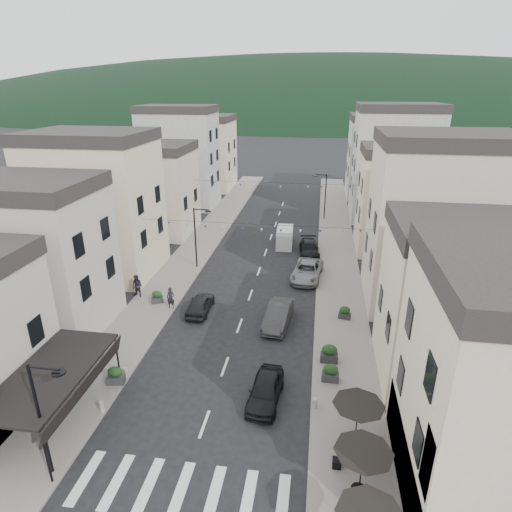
{
  "coord_description": "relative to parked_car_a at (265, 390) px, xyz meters",
  "views": [
    {
      "loc": [
        5.31,
        -10.95,
        16.62
      ],
      "look_at": [
        0.44,
        21.27,
        3.5
      ],
      "focal_mm": 30.0,
      "sensor_mm": 36.0,
      "label": 1
    }
  ],
  "objects": [
    {
      "name": "parked_car_a",
      "position": [
        0.0,
        0.0,
        0.0
      ],
      "size": [
        1.98,
        4.29,
        1.42
      ],
      "primitive_type": "imported",
      "rotation": [
        0.0,
        0.0,
        -0.07
      ],
      "color": "black",
      "rests_on": "ground"
    },
    {
      "name": "cafe_terrace",
      "position": [
        4.76,
        -5.5,
        1.64
      ],
      "size": [
        2.5,
        8.1,
        2.53
      ],
      "color": "black",
      "rests_on": "ground"
    },
    {
      "name": "boutique_awning",
      "position": [
        -10.19,
        -3.3,
        2.4
      ],
      "size": [
        3.77,
        7.5,
        3.28
      ],
      "color": "black",
      "rests_on": "ground"
    },
    {
      "name": "streetlamp_left_near",
      "position": [
        -8.76,
        -6.3,
        2.99
      ],
      "size": [
        1.7,
        0.56,
        6.0
      ],
      "color": "black",
      "rests_on": "ground"
    },
    {
      "name": "parked_car_c",
      "position": [
        1.66,
        16.81,
        0.04
      ],
      "size": [
        3.07,
        5.67,
        1.51
      ],
      "primitive_type": "imported",
      "rotation": [
        0.0,
        0.0,
        -0.11
      ],
      "color": "gray",
      "rests_on": "ground"
    },
    {
      "name": "parked_car_b",
      "position": [
        -0.14,
        8.31,
        0.06
      ],
      "size": [
        2.09,
        4.81,
        1.54
      ],
      "primitive_type": "imported",
      "rotation": [
        0.0,
        0.0,
        -0.1
      ],
      "color": "#2D2D2F",
      "rests_on": "ground"
    },
    {
      "name": "pedestrian_b",
      "position": [
        -12.14,
        10.81,
        0.37
      ],
      "size": [
        1.08,
        0.93,
        1.93
      ],
      "primitive_type": "imported",
      "rotation": [
        0.0,
        0.0,
        -0.23
      ],
      "color": "#26202A",
      "rests_on": "sidewalk_left"
    },
    {
      "name": "parked_car_d",
      "position": [
        1.66,
        22.77,
        -0.02
      ],
      "size": [
        2.42,
        4.97,
        1.39
      ],
      "primitive_type": "imported",
      "rotation": [
        0.0,
        0.0,
        0.1
      ],
      "color": "black",
      "rests_on": "ground"
    },
    {
      "name": "delivery_van",
      "position": [
        -1.14,
        25.21,
        0.31
      ],
      "size": [
        1.9,
        4.4,
        2.08
      ],
      "rotation": [
        0.0,
        0.0,
        0.04
      ],
      "color": "#BBBABD",
      "rests_on": "ground"
    },
    {
      "name": "streetlamp_left_far",
      "position": [
        -8.76,
        17.7,
        2.99
      ],
      "size": [
        1.7,
        0.56,
        6.0
      ],
      "color": "black",
      "rests_on": "ground"
    },
    {
      "name": "planter_la",
      "position": [
        -8.94,
        0.02,
        -0.04
      ],
      "size": [
        1.09,
        0.71,
        1.13
      ],
      "rotation": [
        0.0,
        0.0,
        0.16
      ],
      "color": "#2D2D2F",
      "rests_on": "sidewalk_left"
    },
    {
      "name": "planter_lb",
      "position": [
        -10.17,
        10.07,
        -0.09
      ],
      "size": [
        1.06,
        0.85,
        1.04
      ],
      "rotation": [
        0.0,
        0.0,
        0.42
      ],
      "color": "#2F2F31",
      "rests_on": "sidewalk_left"
    },
    {
      "name": "planter_rb",
      "position": [
        3.62,
        2.15,
        -0.04
      ],
      "size": [
        1.03,
        0.58,
        1.14
      ],
      "rotation": [
        0.0,
        0.0,
        -0.02
      ],
      "color": "#2C2C2E",
      "rests_on": "sidewalk_right"
    },
    {
      "name": "parked_car_e",
      "position": [
        -6.35,
        9.27,
        -0.03
      ],
      "size": [
        1.63,
        4.0,
        1.36
      ],
      "primitive_type": "imported",
      "rotation": [
        0.0,
        0.0,
        3.15
      ],
      "color": "black",
      "rests_on": "ground"
    },
    {
      "name": "sidewalk_right",
      "position": [
        4.56,
        23.7,
        -0.65
      ],
      "size": [
        4.0,
        76.0,
        0.12
      ],
      "primitive_type": "cube",
      "color": "slate",
      "rests_on": "ground"
    },
    {
      "name": "buildings_row_left",
      "position": [
        -17.44,
        29.45,
        5.41
      ],
      "size": [
        10.2,
        54.16,
        14.0
      ],
      "color": "#BCB7AC",
      "rests_on": "ground"
    },
    {
      "name": "hill_backdrop",
      "position": [
        -2.94,
        291.7,
        -0.71
      ],
      "size": [
        640.0,
        360.0,
        70.0
      ],
      "primitive_type": "ellipsoid",
      "color": "black",
      "rests_on": "ground"
    },
    {
      "name": "sidewalk_left",
      "position": [
        -10.44,
        23.7,
        -0.65
      ],
      "size": [
        4.0,
        76.0,
        0.12
      ],
      "primitive_type": "cube",
      "color": "slate",
      "rests_on": "ground"
    },
    {
      "name": "bunting_near",
      "position": [
        -2.94,
        13.7,
        4.94
      ],
      "size": [
        19.0,
        0.28,
        0.62
      ],
      "color": "black",
      "rests_on": "ground"
    },
    {
      "name": "bunting_far",
      "position": [
        -2.94,
        29.7,
        4.94
      ],
      "size": [
        19.0,
        0.28,
        0.62
      ],
      "color": "black",
      "rests_on": "ground"
    },
    {
      "name": "buildings_row_right",
      "position": [
        11.56,
        28.29,
        5.61
      ],
      "size": [
        10.2,
        54.16,
        14.5
      ],
      "color": "beige",
      "rests_on": "ground"
    },
    {
      "name": "streetlamp_right_far",
      "position": [
        2.88,
        35.7,
        2.99
      ],
      "size": [
        1.7,
        0.56,
        6.0
      ],
      "color": "black",
      "rests_on": "ground"
    },
    {
      "name": "planter_ra",
      "position": [
        3.57,
        4.08,
        0.01
      ],
      "size": [
        1.11,
        0.62,
        1.23
      ],
      "rotation": [
        0.0,
        0.0,
        -0.01
      ],
      "color": "#28282B",
      "rests_on": "sidewalk_right"
    },
    {
      "name": "bollards",
      "position": [
        -2.94,
        -2.8,
        -0.29
      ],
      "size": [
        11.66,
        10.26,
        0.6
      ],
      "color": "gray",
      "rests_on": "ground"
    },
    {
      "name": "planter_rc",
      "position": [
        4.78,
        9.76,
        -0.11
      ],
      "size": [
        0.98,
        0.68,
        1.0
      ],
      "rotation": [
        0.0,
        0.0,
        -0.22
      ],
      "color": "#2A292B",
      "rests_on": "sidewalk_right"
    },
    {
      "name": "pedestrian_a",
      "position": [
        -8.74,
        9.32,
        0.29
      ],
      "size": [
        0.65,
        0.42,
        1.77
      ],
      "primitive_type": "imported",
      "rotation": [
        0.0,
        0.0,
        -0.0
      ],
      "color": "black",
      "rests_on": "sidewalk_left"
    }
  ]
}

